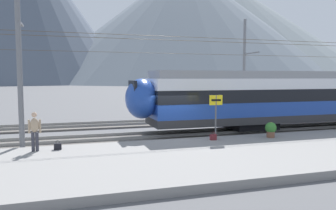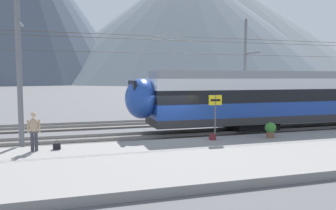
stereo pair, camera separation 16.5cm
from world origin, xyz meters
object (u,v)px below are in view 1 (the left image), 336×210
Objects in this scene: platform_sign at (216,107)px; handbag_near_sign at (213,137)px; catenary_mast_far_side at (245,67)px; handbag_beside_passenger at (58,146)px; catenary_mast_west at (20,69)px; passenger_walking at (35,129)px; potted_plant_platform_edge at (271,129)px.

platform_sign is 1.52m from handbag_near_sign.
catenary_mast_far_side reaches higher than handbag_beside_passenger.
catenary_mast_west reaches higher than platform_sign.
handbag_near_sign is (-7.87, -10.46, -3.89)m from catenary_mast_far_side.
catenary_mast_far_side is at bearing 34.28° from handbag_beside_passenger.
catenary_mast_west is 21.27× the size of platform_sign.
catenary_mast_west is at bearing 112.98° from passenger_walking.
handbag_near_sign is 0.52× the size of potted_plant_platform_edge.
catenary_mast_far_side is 114.27× the size of handbag_near_sign.
passenger_walking is at bearing -147.06° from catenary_mast_far_side.
catenary_mast_far_side is at bearing 66.43° from potted_plant_platform_edge.
handbag_beside_passenger is at bearing 179.98° from handbag_near_sign.
potted_plant_platform_edge is at bearing -1.28° from handbag_beside_passenger.
handbag_beside_passenger is at bearing -145.72° from catenary_mast_far_side.
catenary_mast_far_side reaches higher than passenger_walking.
passenger_walking reaches higher than handbag_beside_passenger.
potted_plant_platform_edge is at bearing -5.64° from platform_sign.
platform_sign reaches higher than handbag_near_sign.
passenger_walking is 4.01× the size of handbag_near_sign.
catenary_mast_west is 118.57× the size of handbag_beside_passenger.
potted_plant_platform_edge is at bearing -4.18° from handbag_near_sign.
platform_sign is (9.22, -1.47, -1.91)m from catenary_mast_west.
passenger_walking is at bearing -67.02° from catenary_mast_west.
platform_sign is at bearing 0.94° from passenger_walking.
handbag_near_sign is (-0.16, -0.07, -1.51)m from platform_sign.
platform_sign is 7.78m from handbag_beside_passenger.
catenary_mast_far_side is (16.93, 8.92, 0.48)m from catenary_mast_west.
handbag_near_sign is (9.06, -1.53, -3.41)m from catenary_mast_west.
catenary_mast_west is 114.27× the size of handbag_near_sign.
platform_sign is 8.57m from passenger_walking.
passenger_walking is 4.16× the size of handbag_beside_passenger.
platform_sign is 3.29m from potted_plant_platform_edge.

